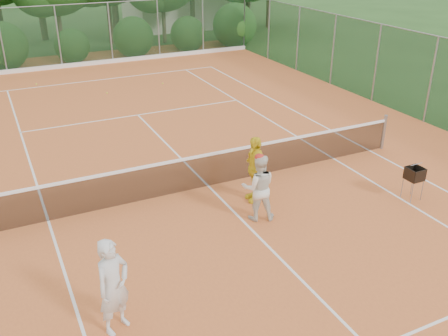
{
  "coord_description": "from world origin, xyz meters",
  "views": [
    {
      "loc": [
        -4.77,
        -10.79,
        6.14
      ],
      "look_at": [
        -0.13,
        -1.2,
        1.1
      ],
      "focal_mm": 40.0,
      "sensor_mm": 36.0,
      "label": 1
    }
  ],
  "objects_px": {
    "player_white": "(113,286)",
    "player_center_grp": "(258,187)",
    "ball_hopper": "(415,174)",
    "player_yellow": "(255,169)"
  },
  "relations": [
    {
      "from": "player_yellow",
      "to": "player_white",
      "type": "bearing_deg",
      "value": -47.35
    },
    {
      "from": "ball_hopper",
      "to": "player_white",
      "type": "bearing_deg",
      "value": 172.33
    },
    {
      "from": "player_white",
      "to": "player_center_grp",
      "type": "bearing_deg",
      "value": -0.12
    },
    {
      "from": "player_center_grp",
      "to": "player_white",
      "type": "bearing_deg",
      "value": -151.49
    },
    {
      "from": "player_white",
      "to": "ball_hopper",
      "type": "distance_m",
      "value": 8.0
    },
    {
      "from": "player_center_grp",
      "to": "ball_hopper",
      "type": "xyz_separation_m",
      "value": [
        3.97,
        -0.86,
        -0.13
      ]
    },
    {
      "from": "player_yellow",
      "to": "player_center_grp",
      "type": "bearing_deg",
      "value": -15.82
    },
    {
      "from": "player_center_grp",
      "to": "ball_hopper",
      "type": "relative_size",
      "value": 1.92
    },
    {
      "from": "player_center_grp",
      "to": "ball_hopper",
      "type": "height_order",
      "value": "player_center_grp"
    },
    {
      "from": "player_center_grp",
      "to": "ball_hopper",
      "type": "bearing_deg",
      "value": -12.25
    }
  ]
}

